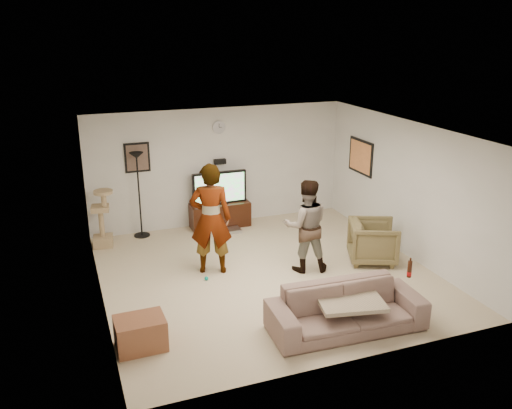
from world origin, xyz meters
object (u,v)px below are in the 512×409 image
object	(u,v)px
sofa	(346,309)
beer_bottle	(410,269)
tv_stand	(220,215)
person_left	(211,219)
armchair	(373,242)
tv	(219,188)
cat_tree	(101,218)
person_right	(306,226)
side_table	(140,333)
floor_lamp	(139,195)

from	to	relation	value
sofa	beer_bottle	world-z (taller)	beer_bottle
tv_stand	sofa	world-z (taller)	sofa
person_left	armchair	size ratio (longest dim) A/B	2.33
tv	armchair	distance (m)	3.43
tv	tv_stand	bearing A→B (deg)	180.00
cat_tree	person_right	world-z (taller)	person_right
side_table	sofa	bearing A→B (deg)	-11.11
sofa	side_table	distance (m)	2.85
tv_stand	cat_tree	bearing A→B (deg)	-174.74
beer_bottle	side_table	bearing A→B (deg)	171.79
tv	person_right	world-z (taller)	person_right
floor_lamp	sofa	size ratio (longest dim) A/B	0.79
floor_lamp	tv	bearing A→B (deg)	-1.55
armchair	side_table	bearing A→B (deg)	130.05
sofa	person_right	bearing A→B (deg)	84.20
person_left	side_table	xyz separation A→B (m)	(-1.55, -1.95, -0.76)
cat_tree	person_left	bearing A→B (deg)	-47.55
armchair	side_table	xyz separation A→B (m)	(-4.41, -1.33, -0.16)
side_table	tv	bearing A→B (deg)	59.89
tv_stand	beer_bottle	bearing A→B (deg)	-72.01
tv_stand	sofa	xyz separation A→B (m)	(0.47, -4.55, 0.06)
floor_lamp	sofa	world-z (taller)	floor_lamp
side_table	tv_stand	bearing A→B (deg)	59.89
beer_bottle	armchair	bearing A→B (deg)	72.15
tv	person_left	xyz separation A→B (m)	(-0.78, -2.06, 0.11)
cat_tree	armchair	distance (m)	5.16
person_left	cat_tree	bearing A→B (deg)	-29.69
tv_stand	tv	xyz separation A→B (m)	(0.00, 0.00, 0.61)
beer_bottle	tv	bearing A→B (deg)	107.99
tv_stand	person_left	distance (m)	2.31
beer_bottle	side_table	xyz separation A→B (m)	(-3.80, 0.55, -0.55)
person_left	sofa	bearing A→B (deg)	134.40
cat_tree	person_right	size ratio (longest dim) A/B	0.69
floor_lamp	person_left	world-z (taller)	person_left
cat_tree	side_table	size ratio (longest dim) A/B	1.75
floor_lamp	sofa	bearing A→B (deg)	-65.14
person_left	armchair	world-z (taller)	person_left
person_right	side_table	world-z (taller)	person_right
floor_lamp	side_table	distance (m)	4.15
person_right	beer_bottle	distance (m)	2.11
floor_lamp	armchair	distance (m)	4.65
cat_tree	armchair	bearing A→B (deg)	-28.37
person_left	sofa	distance (m)	2.86
person_left	beer_bottle	distance (m)	3.37
beer_bottle	armchair	distance (m)	2.01
tv_stand	person_right	xyz separation A→B (m)	(0.78, -2.57, 0.56)
tv_stand	cat_tree	xyz separation A→B (m)	(-2.45, -0.23, 0.31)
sofa	armchair	size ratio (longest dim) A/B	2.62
tv_stand	person_left	size ratio (longest dim) A/B	0.65
person_right	beer_bottle	bearing A→B (deg)	124.38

